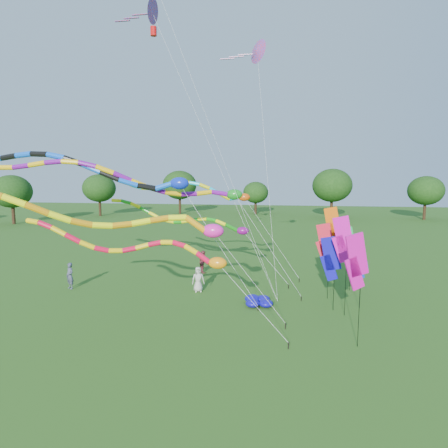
# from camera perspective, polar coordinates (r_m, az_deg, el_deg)

# --- Properties ---
(ground) EXTENTS (160.00, 160.00, 0.00)m
(ground) POSITION_cam_1_polar(r_m,az_deg,el_deg) (18.39, -0.23, -16.18)
(ground) COLOR #255717
(ground) RESTS_ON ground
(tree_ring) EXTENTS (115.41, 116.75, 9.60)m
(tree_ring) POSITION_cam_1_polar(r_m,az_deg,el_deg) (18.99, -6.54, 0.55)
(tree_ring) COLOR #382314
(tree_ring) RESTS_ON ground
(tube_kite_red) EXTENTS (11.56, 1.22, 5.92)m
(tube_kite_red) POSITION_cam_1_polar(r_m,az_deg,el_deg) (16.93, -11.30, -3.73)
(tube_kite_red) COLOR black
(tube_kite_red) RESTS_ON ground
(tube_kite_orange) EXTENTS (14.20, 5.06, 7.53)m
(tube_kite_orange) POSITION_cam_1_polar(r_m,az_deg,el_deg) (16.79, -16.21, 0.95)
(tube_kite_orange) COLOR black
(tube_kite_orange) RESTS_ON ground
(tube_kite_purple) EXTENTS (15.74, 4.23, 8.83)m
(tube_kite_purple) POSITION_cam_1_polar(r_m,az_deg,el_deg) (20.71, -11.46, 6.23)
(tube_kite_purple) COLOR black
(tube_kite_purple) RESTS_ON ground
(tube_kite_blue) EXTENTS (17.25, 1.84, 9.43)m
(tube_kite_blue) POSITION_cam_1_polar(r_m,az_deg,el_deg) (21.42, -20.17, 7.69)
(tube_kite_blue) COLOR black
(tube_kite_blue) RESTS_ON ground
(tube_kite_cyan) EXTENTS (13.03, 2.26, 8.22)m
(tube_kite_cyan) POSITION_cam_1_polar(r_m,az_deg,el_deg) (25.09, -4.87, 5.25)
(tube_kite_cyan) COLOR black
(tube_kite_cyan) RESTS_ON ground
(tube_kite_green) EXTENTS (12.63, 1.97, 6.24)m
(tube_kite_green) POSITION_cam_1_polar(r_m,az_deg,el_deg) (25.96, -4.81, 0.59)
(tube_kite_green) COLOR black
(tube_kite_green) RESTS_ON ground
(delta_kite_high_a) EXTENTS (9.68, 1.74, 17.98)m
(delta_kite_high_a) POSITION_cam_1_polar(r_m,az_deg,el_deg) (24.75, -11.00, 29.15)
(delta_kite_high_a) COLOR black
(delta_kite_high_a) RESTS_ON ground
(delta_kite_high_c) EXTENTS (3.81, 3.98, 15.62)m
(delta_kite_high_c) POSITION_cam_1_polar(r_m,az_deg,el_deg) (24.85, 5.04, 24.76)
(delta_kite_high_c) COLOR black
(delta_kite_high_c) RESTS_ON ground
(banner_pole_green) EXTENTS (1.16, 0.13, 4.17)m
(banner_pole_green) POSITION_cam_1_polar(r_m,az_deg,el_deg) (25.16, 18.29, -3.19)
(banner_pole_green) COLOR black
(banner_pole_green) RESTS_ON ground
(banner_pole_violet) EXTENTS (1.09, 0.54, 4.53)m
(banner_pole_violet) POSITION_cam_1_polar(r_m,az_deg,el_deg) (27.32, 17.90, -1.62)
(banner_pole_violet) COLOR black
(banner_pole_violet) RESTS_ON ground
(banner_pole_magenta_a) EXTENTS (1.10, 0.53, 5.03)m
(banner_pole_magenta_a) POSITION_cam_1_polar(r_m,az_deg,el_deg) (16.69, 19.50, -5.47)
(banner_pole_magenta_a) COLOR black
(banner_pole_magenta_a) RESTS_ON ground
(banner_pole_magenta_b) EXTENTS (1.16, 0.08, 5.34)m
(banner_pole_magenta_b) POSITION_cam_1_polar(r_m,az_deg,el_deg) (20.32, 17.62, -2.29)
(banner_pole_magenta_b) COLOR black
(banner_pole_magenta_b) RESTS_ON ground
(banner_pole_red) EXTENTS (1.16, 0.21, 4.61)m
(banner_pole_red) POSITION_cam_1_polar(r_m,az_deg,el_deg) (23.04, 15.14, -2.91)
(banner_pole_red) COLOR black
(banner_pole_red) RESTS_ON ground
(banner_pole_blue_a) EXTENTS (1.15, 0.34, 4.14)m
(banner_pole_blue_a) POSITION_cam_1_polar(r_m,az_deg,el_deg) (21.23, 15.89, -5.09)
(banner_pole_blue_a) COLOR black
(banner_pole_blue_a) RESTS_ON ground
(banner_pole_orange) EXTENTS (1.09, 0.54, 5.53)m
(banner_pole_orange) POSITION_cam_1_polar(r_m,az_deg,el_deg) (23.65, 16.16, -0.47)
(banner_pole_orange) COLOR black
(banner_pole_orange) RESTS_ON ground
(banner_pole_blue_b) EXTENTS (1.16, 0.16, 4.12)m
(banner_pole_blue_b) POSITION_cam_1_polar(r_m,az_deg,el_deg) (21.93, 19.62, -4.89)
(banner_pole_blue_b) COLOR black
(banner_pole_blue_b) RESTS_ON ground
(blue_nylon_heap) EXTENTS (1.41, 1.34, 0.44)m
(blue_nylon_heap) POSITION_cam_1_polar(r_m,az_deg,el_deg) (21.75, 4.95, -11.85)
(blue_nylon_heap) COLOR #110CA2
(blue_nylon_heap) RESTS_ON ground
(person_a) EXTENTS (0.91, 0.73, 1.61)m
(person_a) POSITION_cam_1_polar(r_m,az_deg,el_deg) (24.15, -3.95, -8.40)
(person_a) COLOR #BBB6A9
(person_a) RESTS_ON ground
(person_b) EXTENTS (0.75, 0.67, 1.73)m
(person_b) POSITION_cam_1_polar(r_m,az_deg,el_deg) (26.65, -22.43, -7.31)
(person_b) COLOR #43455E
(person_b) RESTS_ON ground
(person_c) EXTENTS (0.96, 1.03, 1.69)m
(person_c) POSITION_cam_1_polar(r_m,az_deg,el_deg) (28.78, -3.18, -5.75)
(person_c) COLOR maroon
(person_c) RESTS_ON ground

